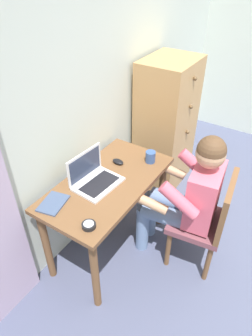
% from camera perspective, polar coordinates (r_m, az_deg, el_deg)
% --- Properties ---
extents(wall_back, '(4.80, 0.05, 2.50)m').
position_cam_1_polar(wall_back, '(2.53, -3.87, 15.51)').
color(wall_back, silver).
rests_on(wall_back, ground_plane).
extents(desk, '(1.09, 0.57, 0.74)m').
position_cam_1_polar(desk, '(2.33, -3.41, -4.87)').
color(desk, brown).
rests_on(desk, ground_plane).
extents(dresser, '(0.58, 0.48, 1.35)m').
position_cam_1_polar(dresser, '(3.12, 7.53, 7.93)').
color(dresser, tan).
rests_on(dresser, ground_plane).
extents(chair, '(0.47, 0.45, 0.87)m').
position_cam_1_polar(chair, '(2.41, 15.12, -9.25)').
color(chair, brown).
rests_on(chair, ground_plane).
extents(person_seated, '(0.58, 0.62, 1.18)m').
position_cam_1_polar(person_seated, '(2.30, 11.48, -4.82)').
color(person_seated, '#6B84AD').
rests_on(person_seated, ground_plane).
extents(laptop, '(0.36, 0.28, 0.24)m').
position_cam_1_polar(laptop, '(2.21, -6.13, -1.77)').
color(laptop, silver).
rests_on(laptop, desk).
extents(computer_mouse, '(0.07, 0.11, 0.03)m').
position_cam_1_polar(computer_mouse, '(2.42, -1.53, 1.21)').
color(computer_mouse, black).
rests_on(computer_mouse, desk).
extents(desk_clock, '(0.09, 0.09, 0.03)m').
position_cam_1_polar(desk_clock, '(1.92, -7.06, -10.72)').
color(desk_clock, black).
rests_on(desk_clock, desk).
extents(notebook_pad, '(0.24, 0.19, 0.01)m').
position_cam_1_polar(notebook_pad, '(2.12, -13.62, -6.50)').
color(notebook_pad, '#3D4C6B').
rests_on(notebook_pad, desk).
extents(coffee_mug, '(0.12, 0.08, 0.09)m').
position_cam_1_polar(coffee_mug, '(2.43, 4.68, 2.16)').
color(coffee_mug, '#33518C').
rests_on(coffee_mug, desk).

